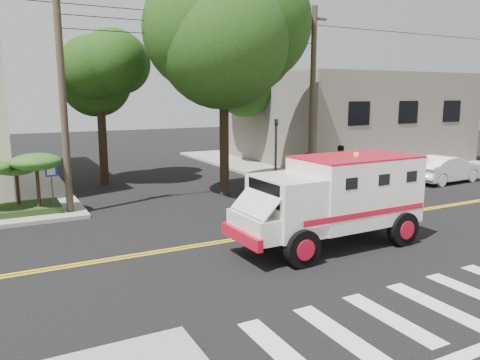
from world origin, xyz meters
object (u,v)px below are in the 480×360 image
armored_truck (335,196)px  pedestrian_b (339,163)px  parked_sedan (447,169)px  pedestrian_a (306,171)px

armored_truck → pedestrian_b: size_ratio=3.21×
parked_sedan → pedestrian_a: bearing=74.5°
pedestrian_a → pedestrian_b: (2.60, 0.59, 0.10)m
armored_truck → pedestrian_b: armored_truck is taller
parked_sedan → pedestrian_a: (-8.18, 1.70, 0.29)m
pedestrian_b → parked_sedan: bearing=177.2°
armored_truck → pedestrian_a: 8.55m
parked_sedan → pedestrian_b: (-5.58, 2.29, 0.39)m
armored_truck → pedestrian_a: (4.19, 7.43, -0.58)m
pedestrian_b → pedestrian_a: bearing=32.4°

